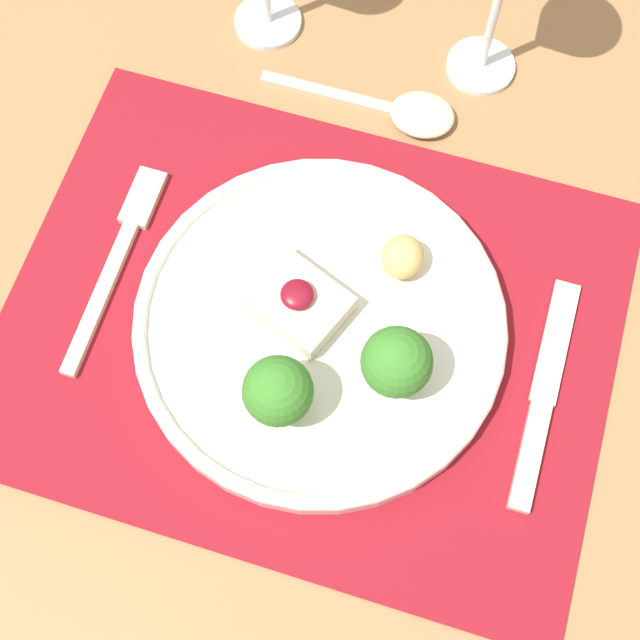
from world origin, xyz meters
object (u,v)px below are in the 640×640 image
(knife, at_px, (541,407))
(spoon, at_px, (406,111))
(fork, at_px, (120,253))
(dinner_plate, at_px, (322,328))

(knife, bearing_deg, spoon, 123.59)
(fork, height_order, spoon, spoon)
(spoon, bearing_deg, knife, -52.22)
(dinner_plate, height_order, fork, dinner_plate)
(fork, bearing_deg, dinner_plate, -6.51)
(dinner_plate, xyz_separation_m, spoon, (0.01, 0.21, -0.01))
(dinner_plate, height_order, knife, dinner_plate)
(fork, distance_m, knife, 0.35)
(dinner_plate, bearing_deg, fork, 173.98)
(dinner_plate, relative_size, spoon, 1.67)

